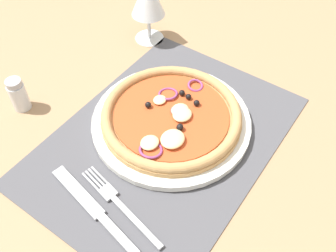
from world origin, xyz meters
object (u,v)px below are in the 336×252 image
(pizza, at_px, (171,116))
(fork, at_px, (117,202))
(pepper_shaker, at_px, (18,95))
(plate, at_px, (171,122))
(knife, at_px, (93,208))

(pizza, distance_m, fork, 0.18)
(pizza, relative_size, pepper_shaker, 3.74)
(pizza, xyz_separation_m, fork, (-0.18, -0.02, -0.02))
(fork, bearing_deg, pepper_shaker, 0.47)
(plate, height_order, pizza, pizza)
(pepper_shaker, bearing_deg, pizza, -64.32)
(knife, bearing_deg, plate, -78.72)
(pizza, distance_m, pepper_shaker, 0.28)
(plate, relative_size, knife, 1.43)
(fork, height_order, knife, knife)
(knife, relative_size, pepper_shaker, 2.98)
(plate, xyz_separation_m, pizza, (-0.00, -0.00, 0.02))
(plate, height_order, knife, plate)
(fork, height_order, pepper_shaker, pepper_shaker)
(pepper_shaker, bearing_deg, fork, -101.24)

